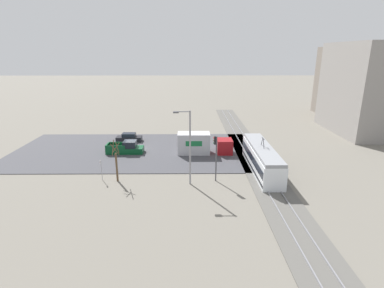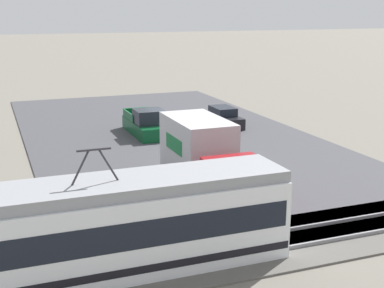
{
  "view_description": "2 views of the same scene",
  "coord_description": "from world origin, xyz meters",
  "px_view_note": "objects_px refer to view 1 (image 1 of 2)",
  "views": [
    {
      "loc": [
        44.82,
        8.74,
        14.82
      ],
      "look_at": [
        5.85,
        9.08,
        2.85
      ],
      "focal_mm": 28.0,
      "sensor_mm": 36.0,
      "label": 1
    },
    {
      "loc": [
        11.45,
        34.47,
        8.74
      ],
      "look_at": [
        1.88,
        9.57,
        1.94
      ],
      "focal_mm": 50.0,
      "sensor_mm": 36.0,
      "label": 2
    }
  ],
  "objects_px": {
    "box_truck": "(201,144)",
    "traffic_light_pole": "(216,153)",
    "light_rail_tram": "(262,159)",
    "street_tree": "(116,163)",
    "sedan_car_0": "(129,138)",
    "street_lamp_near_crossing": "(188,143)",
    "pickup_truck": "(126,148)",
    "no_parking_sign": "(101,168)"
  },
  "relations": [
    {
      "from": "light_rail_tram",
      "to": "box_truck",
      "type": "height_order",
      "value": "light_rail_tram"
    },
    {
      "from": "light_rail_tram",
      "to": "pickup_truck",
      "type": "relative_size",
      "value": 2.37
    },
    {
      "from": "pickup_truck",
      "to": "sedan_car_0",
      "type": "height_order",
      "value": "pickup_truck"
    },
    {
      "from": "street_tree",
      "to": "no_parking_sign",
      "type": "height_order",
      "value": "street_tree"
    },
    {
      "from": "light_rail_tram",
      "to": "street_lamp_near_crossing",
      "type": "distance_m",
      "value": 10.83
    },
    {
      "from": "traffic_light_pole",
      "to": "street_tree",
      "type": "distance_m",
      "value": 11.79
    },
    {
      "from": "pickup_truck",
      "to": "no_parking_sign",
      "type": "bearing_deg",
      "value": -4.77
    },
    {
      "from": "light_rail_tram",
      "to": "sedan_car_0",
      "type": "relative_size",
      "value": 3.04
    },
    {
      "from": "box_truck",
      "to": "traffic_light_pole",
      "type": "distance_m",
      "value": 10.46
    },
    {
      "from": "pickup_truck",
      "to": "traffic_light_pole",
      "type": "distance_m",
      "value": 16.75
    },
    {
      "from": "light_rail_tram",
      "to": "no_parking_sign",
      "type": "height_order",
      "value": "light_rail_tram"
    },
    {
      "from": "street_tree",
      "to": "street_lamp_near_crossing",
      "type": "bearing_deg",
      "value": 83.86
    },
    {
      "from": "light_rail_tram",
      "to": "pickup_truck",
      "type": "height_order",
      "value": "light_rail_tram"
    },
    {
      "from": "light_rail_tram",
      "to": "street_lamp_near_crossing",
      "type": "relative_size",
      "value": 1.5
    },
    {
      "from": "light_rail_tram",
      "to": "no_parking_sign",
      "type": "distance_m",
      "value": 20.12
    },
    {
      "from": "box_truck",
      "to": "pickup_truck",
      "type": "height_order",
      "value": "box_truck"
    },
    {
      "from": "pickup_truck",
      "to": "sedan_car_0",
      "type": "distance_m",
      "value": 6.23
    },
    {
      "from": "traffic_light_pole",
      "to": "street_tree",
      "type": "xyz_separation_m",
      "value": [
        -0.04,
        -11.72,
        -1.28
      ]
    },
    {
      "from": "sedan_car_0",
      "to": "no_parking_sign",
      "type": "bearing_deg",
      "value": 179.48
    },
    {
      "from": "box_truck",
      "to": "street_lamp_near_crossing",
      "type": "height_order",
      "value": "street_lamp_near_crossing"
    },
    {
      "from": "street_lamp_near_crossing",
      "to": "pickup_truck",
      "type": "bearing_deg",
      "value": -139.62
    },
    {
      "from": "sedan_car_0",
      "to": "box_truck",
      "type": "bearing_deg",
      "value": -117.82
    },
    {
      "from": "box_truck",
      "to": "street_lamp_near_crossing",
      "type": "relative_size",
      "value": 0.94
    },
    {
      "from": "box_truck",
      "to": "pickup_truck",
      "type": "relative_size",
      "value": 1.49
    },
    {
      "from": "box_truck",
      "to": "pickup_truck",
      "type": "xyz_separation_m",
      "value": [
        -0.25,
        -11.52,
        -0.75
      ]
    },
    {
      "from": "light_rail_tram",
      "to": "street_tree",
      "type": "xyz_separation_m",
      "value": [
        3.15,
        -17.98,
        0.66
      ]
    },
    {
      "from": "street_tree",
      "to": "light_rail_tram",
      "type": "bearing_deg",
      "value": 99.94
    },
    {
      "from": "pickup_truck",
      "to": "no_parking_sign",
      "type": "relative_size",
      "value": 2.19
    },
    {
      "from": "box_truck",
      "to": "traffic_light_pole",
      "type": "bearing_deg",
      "value": 7.24
    },
    {
      "from": "pickup_truck",
      "to": "street_tree",
      "type": "xyz_separation_m",
      "value": [
        10.39,
        1.09,
        1.5
      ]
    },
    {
      "from": "box_truck",
      "to": "pickup_truck",
      "type": "bearing_deg",
      "value": -91.26
    },
    {
      "from": "sedan_car_0",
      "to": "no_parking_sign",
      "type": "height_order",
      "value": "no_parking_sign"
    },
    {
      "from": "light_rail_tram",
      "to": "sedan_car_0",
      "type": "xyz_separation_m",
      "value": [
        -13.43,
        -19.77,
        -0.96
      ]
    },
    {
      "from": "pickup_truck",
      "to": "street_lamp_near_crossing",
      "type": "height_order",
      "value": "street_lamp_near_crossing"
    },
    {
      "from": "box_truck",
      "to": "street_tree",
      "type": "bearing_deg",
      "value": -45.8
    },
    {
      "from": "traffic_light_pole",
      "to": "street_lamp_near_crossing",
      "type": "distance_m",
      "value": 3.61
    },
    {
      "from": "pickup_truck",
      "to": "traffic_light_pole",
      "type": "height_order",
      "value": "traffic_light_pole"
    },
    {
      "from": "sedan_car_0",
      "to": "street_tree",
      "type": "xyz_separation_m",
      "value": [
        16.58,
        1.79,
        1.62
      ]
    },
    {
      "from": "traffic_light_pole",
      "to": "no_parking_sign",
      "type": "distance_m",
      "value": 13.81
    },
    {
      "from": "light_rail_tram",
      "to": "street_lamp_near_crossing",
      "type": "bearing_deg",
      "value": -66.73
    },
    {
      "from": "traffic_light_pole",
      "to": "street_lamp_near_crossing",
      "type": "xyz_separation_m",
      "value": [
        0.88,
        -3.19,
        1.43
      ]
    },
    {
      "from": "pickup_truck",
      "to": "sedan_car_0",
      "type": "relative_size",
      "value": 1.28
    }
  ]
}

